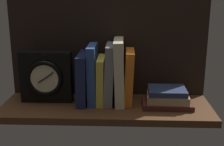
{
  "coord_description": "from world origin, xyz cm",
  "views": [
    {
      "loc": [
        6.45,
        -106.3,
        42.1
      ],
      "look_at": [
        2.0,
        3.48,
        11.28
      ],
      "focal_mm": 49.28,
      "sensor_mm": 36.0,
      "label": 1
    }
  ],
  "objects_px": {
    "book_navy_bierce": "(83,78)",
    "framed_clock": "(46,77)",
    "book_yellow_seinlanguage": "(101,80)",
    "book_cream_twain": "(119,72)",
    "book_orange_pandolfini": "(129,77)",
    "book_stack_side": "(167,98)",
    "book_blue_modern": "(93,74)",
    "book_gray_chess": "(110,74)"
  },
  "relations": [
    {
      "from": "book_orange_pandolfini",
      "to": "book_yellow_seinlanguage",
      "type": "bearing_deg",
      "value": 180.0
    },
    {
      "from": "book_blue_modern",
      "to": "framed_clock",
      "type": "height_order",
      "value": "book_blue_modern"
    },
    {
      "from": "book_navy_bierce",
      "to": "book_stack_side",
      "type": "distance_m",
      "value": 0.32
    },
    {
      "from": "book_stack_side",
      "to": "book_cream_twain",
      "type": "bearing_deg",
      "value": 168.37
    },
    {
      "from": "book_blue_modern",
      "to": "book_cream_twain",
      "type": "distance_m",
      "value": 0.1
    },
    {
      "from": "framed_clock",
      "to": "book_stack_side",
      "type": "height_order",
      "value": "framed_clock"
    },
    {
      "from": "book_orange_pandolfini",
      "to": "framed_clock",
      "type": "xyz_separation_m",
      "value": [
        -0.31,
        -0.01,
        -0.0
      ]
    },
    {
      "from": "book_navy_bierce",
      "to": "book_blue_modern",
      "type": "distance_m",
      "value": 0.04
    },
    {
      "from": "book_blue_modern",
      "to": "book_yellow_seinlanguage",
      "type": "bearing_deg",
      "value": 0.0
    },
    {
      "from": "book_cream_twain",
      "to": "book_orange_pandolfini",
      "type": "relative_size",
      "value": 1.2
    },
    {
      "from": "book_yellow_seinlanguage",
      "to": "book_stack_side",
      "type": "xyz_separation_m",
      "value": [
        0.24,
        -0.04,
        -0.05
      ]
    },
    {
      "from": "book_yellow_seinlanguage",
      "to": "book_gray_chess",
      "type": "distance_m",
      "value": 0.04
    },
    {
      "from": "book_yellow_seinlanguage",
      "to": "book_gray_chess",
      "type": "xyz_separation_m",
      "value": [
        0.03,
        0.0,
        0.02
      ]
    },
    {
      "from": "book_gray_chess",
      "to": "book_cream_twain",
      "type": "distance_m",
      "value": 0.04
    },
    {
      "from": "book_gray_chess",
      "to": "book_orange_pandolfini",
      "type": "relative_size",
      "value": 1.11
    },
    {
      "from": "book_cream_twain",
      "to": "book_stack_side",
      "type": "relative_size",
      "value": 1.31
    },
    {
      "from": "book_cream_twain",
      "to": "framed_clock",
      "type": "distance_m",
      "value": 0.28
    },
    {
      "from": "book_blue_modern",
      "to": "book_yellow_seinlanguage",
      "type": "distance_m",
      "value": 0.04
    },
    {
      "from": "book_blue_modern",
      "to": "book_cream_twain",
      "type": "height_order",
      "value": "book_cream_twain"
    },
    {
      "from": "book_navy_bierce",
      "to": "book_blue_modern",
      "type": "height_order",
      "value": "book_blue_modern"
    },
    {
      "from": "book_gray_chess",
      "to": "book_cream_twain",
      "type": "xyz_separation_m",
      "value": [
        0.04,
        0.0,
        0.01
      ]
    },
    {
      "from": "book_orange_pandolfini",
      "to": "book_stack_side",
      "type": "xyz_separation_m",
      "value": [
        0.14,
        -0.04,
        -0.07
      ]
    },
    {
      "from": "book_blue_modern",
      "to": "book_orange_pandolfini",
      "type": "height_order",
      "value": "book_blue_modern"
    },
    {
      "from": "framed_clock",
      "to": "book_orange_pandolfini",
      "type": "bearing_deg",
      "value": 1.03
    },
    {
      "from": "book_blue_modern",
      "to": "framed_clock",
      "type": "xyz_separation_m",
      "value": [
        -0.17,
        -0.01,
        -0.01
      ]
    },
    {
      "from": "book_cream_twain",
      "to": "book_blue_modern",
      "type": "bearing_deg",
      "value": 180.0
    },
    {
      "from": "framed_clock",
      "to": "book_stack_side",
      "type": "xyz_separation_m",
      "value": [
        0.45,
        -0.03,
        -0.07
      ]
    },
    {
      "from": "book_blue_modern",
      "to": "book_gray_chess",
      "type": "height_order",
      "value": "book_gray_chess"
    },
    {
      "from": "book_orange_pandolfini",
      "to": "framed_clock",
      "type": "distance_m",
      "value": 0.31
    },
    {
      "from": "book_gray_chess",
      "to": "framed_clock",
      "type": "xyz_separation_m",
      "value": [
        -0.24,
        -0.01,
        -0.01
      ]
    },
    {
      "from": "book_navy_bierce",
      "to": "framed_clock",
      "type": "relative_size",
      "value": 0.97
    },
    {
      "from": "book_gray_chess",
      "to": "book_yellow_seinlanguage",
      "type": "bearing_deg",
      "value": 180.0
    },
    {
      "from": "book_yellow_seinlanguage",
      "to": "book_cream_twain",
      "type": "bearing_deg",
      "value": 0.0
    },
    {
      "from": "book_navy_bierce",
      "to": "book_orange_pandolfini",
      "type": "height_order",
      "value": "book_orange_pandolfini"
    },
    {
      "from": "book_navy_bierce",
      "to": "book_orange_pandolfini",
      "type": "relative_size",
      "value": 0.93
    },
    {
      "from": "book_orange_pandolfini",
      "to": "framed_clock",
      "type": "height_order",
      "value": "book_orange_pandolfini"
    },
    {
      "from": "book_cream_twain",
      "to": "book_orange_pandolfini",
      "type": "height_order",
      "value": "book_cream_twain"
    },
    {
      "from": "book_blue_modern",
      "to": "book_gray_chess",
      "type": "xyz_separation_m",
      "value": [
        0.06,
        0.0,
        0.0
      ]
    },
    {
      "from": "framed_clock",
      "to": "book_blue_modern",
      "type": "bearing_deg",
      "value": 1.82
    },
    {
      "from": "book_cream_twain",
      "to": "framed_clock",
      "type": "relative_size",
      "value": 1.24
    },
    {
      "from": "framed_clock",
      "to": "book_gray_chess",
      "type": "bearing_deg",
      "value": 1.34
    },
    {
      "from": "book_navy_bierce",
      "to": "book_orange_pandolfini",
      "type": "bearing_deg",
      "value": 0.0
    }
  ]
}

